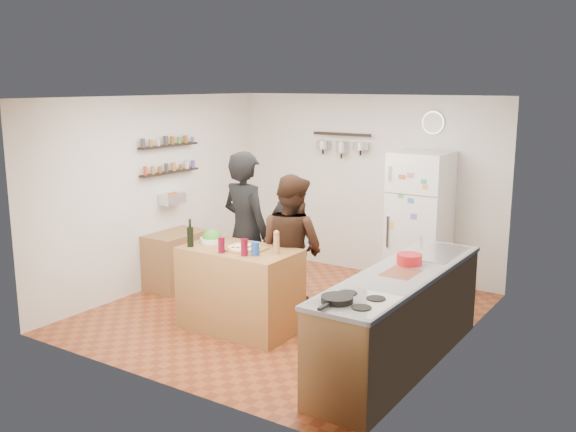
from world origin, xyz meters
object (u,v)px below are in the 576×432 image
Objects in this scene: pepper_mill at (277,244)px; skillet at (337,299)px; wine_bottle at (190,237)px; salt_canister at (255,249)px; wall_clock at (433,123)px; person_center at (292,249)px; counter_run at (400,320)px; prep_island at (240,289)px; side_table at (177,260)px; salad_bowl at (212,240)px; person_left at (246,232)px; red_bowl at (409,259)px; fridge at (419,221)px; person_back at (292,240)px.

skillet is at bearing -38.16° from pepper_mill.
wine_bottle is 0.99m from pepper_mill.
pepper_mill is 0.23m from salt_canister.
wall_clock reaches higher than skillet.
person_center is 0.64× the size of counter_run.
prep_island is 1.56× the size of side_table.
salt_canister is at bearing 97.22° from person_center.
skillet is 0.88× the size of wall_clock.
counter_run is (2.25, 0.06, -0.49)m from salad_bowl.
person_left is at bearing 168.89° from counter_run.
red_bowl is at bearing -73.33° from wall_clock.
skillet is 1.36m from red_bowl.
salad_bowl is at bearing 88.07° from person_left.
pepper_mill is at bearing -165.21° from red_bowl.
salad_bowl is 0.89m from person_center.
person_left reaches higher than red_bowl.
wine_bottle is 3.07m from fridge.
fridge reaches higher than counter_run.
pepper_mill is at bearing -103.14° from wall_clock.
salt_canister is 0.07× the size of person_left.
pepper_mill reaches higher than salt_canister.
person_back is (0.45, 0.93, -0.14)m from salad_bowl.
person_back is 5.34× the size of wall_clock.
wall_clock is (-0.70, 2.34, 1.18)m from red_bowl.
fridge reaches higher than person_center.
wall_clock is (-0.75, 2.63, 1.70)m from counter_run.
red_bowl is 0.14× the size of fridge.
person_back reaches higher than red_bowl.
prep_island is 4.73× the size of skillet.
counter_run is 2.46m from fridge.
prep_island is 5.79× the size of wine_bottle.
person_left reaches higher than fridge.
fridge is 6.00× the size of wall_clock.
salt_canister is at bearing -131.42° from pepper_mill.
counter_run is at bearing 173.51° from person_center.
prep_island is 0.78× the size of person_back.
salt_canister is at bearing 149.71° from skillet.
fridge is at bearing 72.90° from salt_canister.
wine_bottle reaches higher than red_bowl.
pepper_mill is 1.37m from red_bowl.
red_bowl is at bearing 12.70° from prep_island.
person_left is at bearing 133.36° from salt_canister.
salad_bowl is 0.17× the size of person_back.
person_center is (0.02, 0.65, -0.14)m from salt_canister.
pepper_mill is at bearing 15.87° from wine_bottle.
person_left is at bearing -8.54° from side_table.
side_table is at bearing 155.84° from prep_island.
person_back is at bearing -120.88° from wall_clock.
person_left is 1.13× the size of person_center.
person_back is at bearing 64.33° from salad_bowl.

